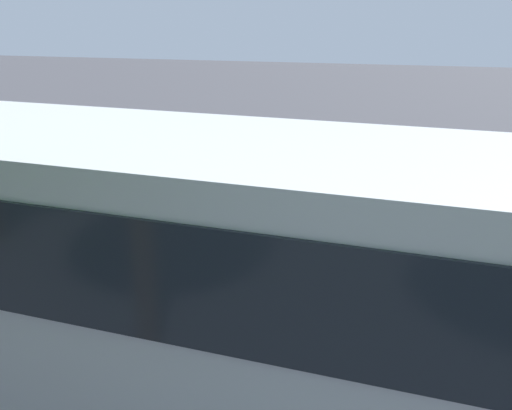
{
  "coord_description": "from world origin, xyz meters",
  "views": [
    {
      "loc": [
        -3.27,
        9.91,
        4.38
      ],
      "look_at": [
        -0.72,
        0.58,
        1.1
      ],
      "focal_mm": 40.75,
      "sensor_mm": 36.0,
      "label": 1
    }
  ],
  "objects_px": {
    "spectator_far_right": "(167,231)",
    "spectator_left": "(335,245)",
    "spectator_centre": "(287,244)",
    "spectator_right": "(214,246)",
    "tour_bus": "(189,293)",
    "stunt_motorcycle": "(221,170)",
    "traffic_cone": "(279,208)",
    "spectator_far_left": "(416,258)",
    "parked_motorcycle_silver": "(454,333)"
  },
  "relations": [
    {
      "from": "parked_motorcycle_silver",
      "to": "traffic_cone",
      "type": "height_order",
      "value": "parked_motorcycle_silver"
    },
    {
      "from": "tour_bus",
      "to": "spectator_left",
      "type": "relative_size",
      "value": 5.25
    },
    {
      "from": "stunt_motorcycle",
      "to": "parked_motorcycle_silver",
      "type": "bearing_deg",
      "value": 135.12
    },
    {
      "from": "traffic_cone",
      "to": "stunt_motorcycle",
      "type": "bearing_deg",
      "value": 0.92
    },
    {
      "from": "spectator_right",
      "to": "traffic_cone",
      "type": "relative_size",
      "value": 2.68
    },
    {
      "from": "spectator_left",
      "to": "parked_motorcycle_silver",
      "type": "height_order",
      "value": "spectator_left"
    },
    {
      "from": "parked_motorcycle_silver",
      "to": "spectator_left",
      "type": "bearing_deg",
      "value": -32.16
    },
    {
      "from": "tour_bus",
      "to": "traffic_cone",
      "type": "xyz_separation_m",
      "value": [
        0.58,
        -6.62,
        -1.34
      ]
    },
    {
      "from": "parked_motorcycle_silver",
      "to": "spectator_centre",
      "type": "bearing_deg",
      "value": -22.42
    },
    {
      "from": "spectator_far_left",
      "to": "spectator_right",
      "type": "relative_size",
      "value": 1.06
    },
    {
      "from": "spectator_right",
      "to": "parked_motorcycle_silver",
      "type": "xyz_separation_m",
      "value": [
        -3.46,
        0.72,
        -0.52
      ]
    },
    {
      "from": "tour_bus",
      "to": "spectator_far_right",
      "type": "bearing_deg",
      "value": -62.05
    },
    {
      "from": "tour_bus",
      "to": "spectator_far_left",
      "type": "bearing_deg",
      "value": -128.41
    },
    {
      "from": "tour_bus",
      "to": "traffic_cone",
      "type": "relative_size",
      "value": 15.02
    },
    {
      "from": "parked_motorcycle_silver",
      "to": "spectator_right",
      "type": "bearing_deg",
      "value": -11.7
    },
    {
      "from": "spectator_far_right",
      "to": "parked_motorcycle_silver",
      "type": "bearing_deg",
      "value": 168.24
    },
    {
      "from": "spectator_far_left",
      "to": "spectator_left",
      "type": "height_order",
      "value": "spectator_left"
    },
    {
      "from": "spectator_right",
      "to": "spectator_far_right",
      "type": "relative_size",
      "value": 0.93
    },
    {
      "from": "spectator_left",
      "to": "traffic_cone",
      "type": "bearing_deg",
      "value": -64.94
    },
    {
      "from": "tour_bus",
      "to": "spectator_far_right",
      "type": "distance_m",
      "value": 3.28
    },
    {
      "from": "spectator_left",
      "to": "spectator_far_right",
      "type": "height_order",
      "value": "spectator_far_right"
    },
    {
      "from": "spectator_far_left",
      "to": "spectator_right",
      "type": "height_order",
      "value": "spectator_far_left"
    },
    {
      "from": "tour_bus",
      "to": "spectator_left",
      "type": "height_order",
      "value": "tour_bus"
    },
    {
      "from": "spectator_left",
      "to": "stunt_motorcycle",
      "type": "xyz_separation_m",
      "value": [
        2.97,
        -3.58,
        -0.01
      ]
    },
    {
      "from": "spectator_far_left",
      "to": "traffic_cone",
      "type": "relative_size",
      "value": 2.84
    },
    {
      "from": "parked_motorcycle_silver",
      "to": "traffic_cone",
      "type": "distance_m",
      "value": 5.75
    },
    {
      "from": "spectator_far_left",
      "to": "spectator_left",
      "type": "bearing_deg",
      "value": -8.71
    },
    {
      "from": "spectator_far_right",
      "to": "spectator_left",
      "type": "bearing_deg",
      "value": -176.42
    },
    {
      "from": "spectator_right",
      "to": "spectator_far_right",
      "type": "distance_m",
      "value": 0.87
    },
    {
      "from": "tour_bus",
      "to": "stunt_motorcycle",
      "type": "distance_m",
      "value": 6.89
    },
    {
      "from": "spectator_right",
      "to": "stunt_motorcycle",
      "type": "xyz_separation_m",
      "value": [
        1.2,
        -3.92,
        0.07
      ]
    },
    {
      "from": "spectator_right",
      "to": "stunt_motorcycle",
      "type": "distance_m",
      "value": 4.1
    },
    {
      "from": "tour_bus",
      "to": "spectator_far_left",
      "type": "distance_m",
      "value": 3.68
    },
    {
      "from": "spectator_centre",
      "to": "spectator_far_right",
      "type": "bearing_deg",
      "value": 2.92
    },
    {
      "from": "spectator_left",
      "to": "spectator_right",
      "type": "distance_m",
      "value": 1.81
    },
    {
      "from": "spectator_centre",
      "to": "traffic_cone",
      "type": "distance_m",
      "value": 3.86
    },
    {
      "from": "stunt_motorcycle",
      "to": "spectator_far_left",
      "type": "bearing_deg",
      "value": 137.7
    },
    {
      "from": "spectator_left",
      "to": "traffic_cone",
      "type": "distance_m",
      "value": 4.05
    },
    {
      "from": "spectator_centre",
      "to": "spectator_right",
      "type": "relative_size",
      "value": 1.03
    },
    {
      "from": "spectator_right",
      "to": "traffic_cone",
      "type": "xyz_separation_m",
      "value": [
        -0.09,
        -3.94,
        -0.69
      ]
    },
    {
      "from": "spectator_far_right",
      "to": "spectator_far_left",
      "type": "bearing_deg",
      "value": 179.8
    },
    {
      "from": "spectator_centre",
      "to": "spectator_far_right",
      "type": "xyz_separation_m",
      "value": [
        1.9,
        0.1,
        0.04
      ]
    },
    {
      "from": "spectator_centre",
      "to": "spectator_right",
      "type": "xyz_separation_m",
      "value": [
        1.05,
        0.28,
        -0.04
      ]
    },
    {
      "from": "spectator_centre",
      "to": "parked_motorcycle_silver",
      "type": "distance_m",
      "value": 2.66
    },
    {
      "from": "spectator_far_left",
      "to": "stunt_motorcycle",
      "type": "height_order",
      "value": "stunt_motorcycle"
    },
    {
      "from": "spectator_right",
      "to": "tour_bus",
      "type": "bearing_deg",
      "value": 104.05
    },
    {
      "from": "spectator_centre",
      "to": "spectator_left",
      "type": "bearing_deg",
      "value": -174.67
    },
    {
      "from": "tour_bus",
      "to": "traffic_cone",
      "type": "distance_m",
      "value": 6.78
    },
    {
      "from": "spectator_far_right",
      "to": "stunt_motorcycle",
      "type": "height_order",
      "value": "stunt_motorcycle"
    },
    {
      "from": "spectator_right",
      "to": "stunt_motorcycle",
      "type": "bearing_deg",
      "value": -72.96
    }
  ]
}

